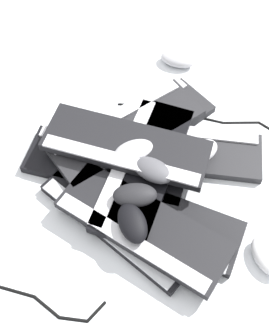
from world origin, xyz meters
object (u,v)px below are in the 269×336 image
(keyboard_5, at_px, (127,130))
(mouse_2, at_px, (135,152))
(mouse_4, at_px, (135,195))
(mouse_6, at_px, (178,59))
(keyboard_8, at_px, (143,167))
(keyboard_7, at_px, (143,226))
(keyboard_2, at_px, (142,131))
(keyboard_6, at_px, (126,146))
(keyboard_3, at_px, (106,165))
(mouse_3, at_px, (267,256))
(keyboard_1, at_px, (182,149))
(keyboard_4, at_px, (121,219))
(mouse_5, at_px, (153,170))
(mouse_1, at_px, (200,152))
(mouse_0, at_px, (132,223))
(keyboard_0, at_px, (154,220))

(keyboard_5, xyz_separation_m, mouse_2, (0.09, -0.05, 0.04))
(mouse_4, xyz_separation_m, mouse_6, (-0.29, 0.46, -0.06))
(keyboard_8, height_order, mouse_6, keyboard_8)
(keyboard_7, bearing_deg, mouse_6, 125.68)
(keyboard_2, xyz_separation_m, keyboard_5, (-0.01, -0.05, 0.03))
(keyboard_6, height_order, mouse_4, mouse_4)
(keyboard_3, xyz_separation_m, mouse_3, (0.47, 0.11, 0.01))
(keyboard_1, height_order, keyboard_7, keyboard_7)
(keyboard_4, relative_size, keyboard_6, 0.99)
(keyboard_6, distance_m, mouse_5, 0.10)
(keyboard_1, distance_m, keyboard_2, 0.13)
(keyboard_1, distance_m, mouse_1, 0.07)
(keyboard_6, bearing_deg, keyboard_7, -32.05)
(mouse_0, height_order, mouse_2, same)
(mouse_1, distance_m, mouse_4, 0.23)
(mouse_4, bearing_deg, keyboard_2, 82.86)
(keyboard_3, height_order, mouse_0, mouse_0)
(keyboard_5, relative_size, mouse_0, 4.16)
(keyboard_0, bearing_deg, keyboard_3, 173.90)
(keyboard_7, distance_m, mouse_0, 0.04)
(keyboard_0, xyz_separation_m, mouse_5, (-0.08, 0.07, 0.07))
(keyboard_6, bearing_deg, keyboard_2, 112.26)
(keyboard_6, relative_size, mouse_4, 4.16)
(keyboard_7, xyz_separation_m, mouse_2, (-0.16, 0.12, 0.04))
(mouse_2, bearing_deg, keyboard_4, -126.24)
(keyboard_6, distance_m, mouse_4, 0.15)
(keyboard_3, bearing_deg, keyboard_7, -17.10)
(keyboard_4, bearing_deg, keyboard_8, 113.75)
(keyboard_7, xyz_separation_m, mouse_5, (-0.08, 0.12, 0.04))
(keyboard_8, bearing_deg, keyboard_0, -32.48)
(keyboard_7, xyz_separation_m, keyboard_8, (-0.12, 0.12, 0.00))
(keyboard_2, distance_m, mouse_0, 0.33)
(keyboard_0, relative_size, keyboard_6, 1.01)
(keyboard_6, height_order, keyboard_8, keyboard_6)
(mouse_3, distance_m, mouse_6, 0.69)
(keyboard_2, height_order, mouse_0, mouse_0)
(mouse_3, height_order, mouse_4, mouse_4)
(mouse_0, bearing_deg, keyboard_4, -163.92)
(keyboard_7, bearing_deg, keyboard_6, 147.95)
(mouse_4, xyz_separation_m, mouse_5, (-0.02, 0.08, 0.00))
(keyboard_6, xyz_separation_m, mouse_0, (0.18, -0.14, 0.01))
(keyboard_0, height_order, keyboard_2, same)
(keyboard_3, distance_m, mouse_5, 0.15)
(mouse_2, height_order, mouse_6, mouse_2)
(mouse_5, bearing_deg, keyboard_0, -57.18)
(mouse_6, bearing_deg, keyboard_5, 80.74)
(mouse_2, relative_size, mouse_6, 1.00)
(keyboard_3, xyz_separation_m, keyboard_5, (-0.03, 0.11, 0.03))
(mouse_0, height_order, mouse_6, mouse_0)
(keyboard_2, xyz_separation_m, mouse_4, (0.17, -0.18, 0.07))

